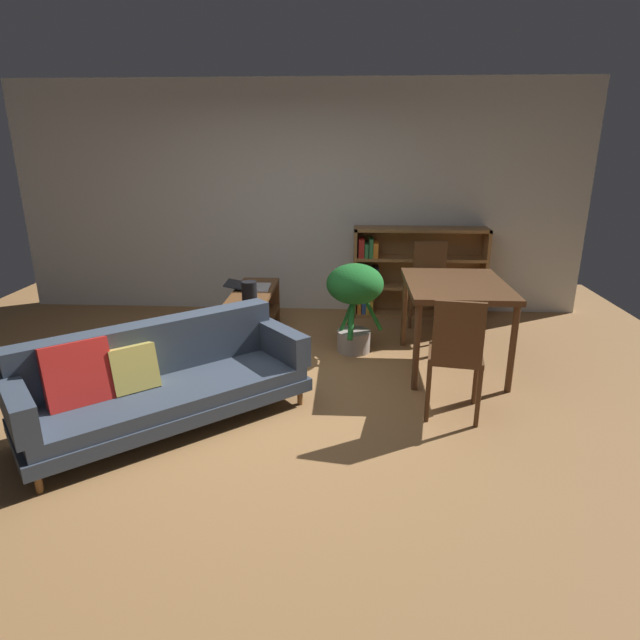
{
  "coord_description": "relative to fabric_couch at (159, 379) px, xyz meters",
  "views": [
    {
      "loc": [
        0.62,
        -3.76,
        1.97
      ],
      "look_at": [
        0.4,
        0.31,
        0.62
      ],
      "focal_mm": 29.76,
      "sensor_mm": 36.0,
      "label": 1
    }
  ],
  "objects": [
    {
      "name": "ground_plane",
      "position": [
        0.75,
        0.29,
        -0.34
      ],
      "size": [
        8.16,
        8.16,
        0.0
      ],
      "primitive_type": "plane",
      "color": "#9E7042"
    },
    {
      "name": "back_wall_panel",
      "position": [
        0.75,
        2.99,
        1.01
      ],
      "size": [
        6.8,
        0.1,
        2.7
      ],
      "primitive_type": "cube",
      "color": "silver",
      "rests_on": "ground_plane"
    },
    {
      "name": "fabric_couch",
      "position": [
        0.0,
        0.0,
        0.0
      ],
      "size": [
        2.05,
        1.89,
        0.74
      ],
      "color": "brown",
      "rests_on": "ground_plane"
    },
    {
      "name": "media_console",
      "position": [
        0.38,
        1.7,
        -0.09
      ],
      "size": [
        0.4,
        1.35,
        0.53
      ],
      "color": "brown",
      "rests_on": "ground_plane"
    },
    {
      "name": "open_laptop",
      "position": [
        0.33,
        1.92,
        0.21
      ],
      "size": [
        0.48,
        0.35,
        0.06
      ],
      "color": "silver",
      "rests_on": "media_console"
    },
    {
      "name": "desk_speaker",
      "position": [
        0.43,
        1.34,
        0.3
      ],
      "size": [
        0.15,
        0.15,
        0.22
      ],
      "color": "black",
      "rests_on": "media_console"
    },
    {
      "name": "potted_floor_plant",
      "position": [
        1.44,
        1.51,
        0.25
      ],
      "size": [
        0.57,
        0.57,
        0.89
      ],
      "color": "#9E9389",
      "rests_on": "ground_plane"
    },
    {
      "name": "dining_table",
      "position": [
        2.34,
        1.18,
        0.37
      ],
      "size": [
        0.88,
        1.15,
        0.81
      ],
      "color": "#56351E",
      "rests_on": "ground_plane"
    },
    {
      "name": "dining_chair_near",
      "position": [
        2.17,
        0.19,
        0.19
      ],
      "size": [
        0.46,
        0.47,
        0.95
      ],
      "color": "#56351E",
      "rests_on": "ground_plane"
    },
    {
      "name": "dining_chair_far",
      "position": [
        2.26,
        2.13,
        0.2
      ],
      "size": [
        0.44,
        0.48,
        0.98
      ],
      "color": "#56351E",
      "rests_on": "ground_plane"
    },
    {
      "name": "bookshelf",
      "position": [
        2.11,
        2.8,
        0.18
      ],
      "size": [
        1.56,
        0.33,
        1.06
      ],
      "color": "olive",
      "rests_on": "ground_plane"
    }
  ]
}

